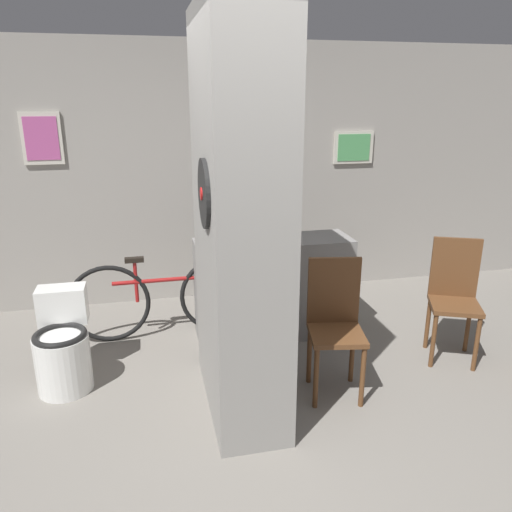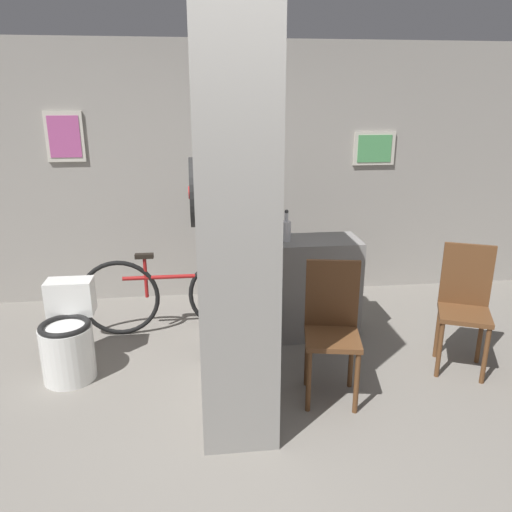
% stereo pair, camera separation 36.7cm
% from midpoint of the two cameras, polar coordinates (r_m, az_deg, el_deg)
% --- Properties ---
extents(ground_plane, '(14.00, 14.00, 0.00)m').
position_cam_midpoint_polar(ground_plane, '(3.29, 4.39, -21.42)').
color(ground_plane, slate).
extents(wall_back, '(8.00, 0.09, 2.60)m').
position_cam_midpoint_polar(wall_back, '(5.21, -0.88, 9.31)').
color(wall_back, gray).
rests_on(wall_back, ground_plane).
extents(pillar_center, '(0.50, 1.11, 2.60)m').
position_cam_midpoint_polar(pillar_center, '(3.17, 0.58, 3.64)').
color(pillar_center, gray).
rests_on(pillar_center, ground_plane).
extents(counter_shelf, '(1.37, 0.44, 0.89)m').
position_cam_midpoint_polar(counter_shelf, '(4.44, 5.21, -3.78)').
color(counter_shelf, gray).
rests_on(counter_shelf, ground_plane).
extents(toilet, '(0.39, 0.55, 0.71)m').
position_cam_midpoint_polar(toilet, '(4.05, -18.26, -9.04)').
color(toilet, silver).
rests_on(toilet, ground_plane).
extents(chair_near_pillar, '(0.44, 0.44, 0.99)m').
position_cam_midpoint_polar(chair_near_pillar, '(3.60, 11.61, -7.76)').
color(chair_near_pillar, brown).
rests_on(chair_near_pillar, ground_plane).
extents(chair_by_doorway, '(0.50, 0.50, 0.99)m').
position_cam_midpoint_polar(chair_by_doorway, '(4.29, 25.06, -4.87)').
color(chair_by_doorway, brown).
rests_on(chair_by_doorway, ground_plane).
extents(bicycle, '(1.67, 0.42, 0.76)m').
position_cam_midpoint_polar(bicycle, '(4.54, -7.03, -4.41)').
color(bicycle, black).
rests_on(bicycle, ground_plane).
extents(bottle_tall, '(0.08, 0.08, 0.34)m').
position_cam_midpoint_polar(bottle_tall, '(4.26, 4.26, 3.41)').
color(bottle_tall, '#19598C').
rests_on(bottle_tall, counter_shelf).
extents(bottle_short, '(0.08, 0.08, 0.27)m').
position_cam_midpoint_polar(bottle_short, '(4.26, 5.95, 2.98)').
color(bottle_short, silver).
rests_on(bottle_short, counter_shelf).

